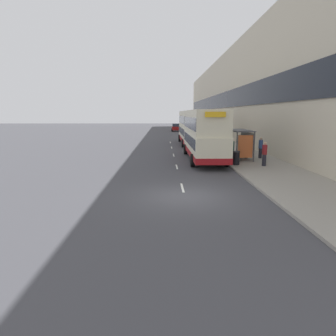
# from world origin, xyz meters

# --- Properties ---
(ground_plane) EXTENTS (220.00, 220.00, 0.00)m
(ground_plane) POSITION_xyz_m (0.00, 0.00, 0.00)
(ground_plane) COLOR #424247
(pavement) EXTENTS (5.00, 93.00, 0.14)m
(pavement) POSITION_xyz_m (6.50, 38.50, 0.07)
(pavement) COLOR gray
(pavement) RESTS_ON ground_plane
(terrace_facade) EXTENTS (3.10, 93.00, 13.73)m
(terrace_facade) POSITION_xyz_m (10.49, 38.50, 6.86)
(terrace_facade) COLOR beige
(terrace_facade) RESTS_ON ground_plane
(lane_mark_0) EXTENTS (0.12, 2.00, 0.01)m
(lane_mark_0) POSITION_xyz_m (0.00, 1.71, 0.01)
(lane_mark_0) COLOR silver
(lane_mark_0) RESTS_ON ground_plane
(lane_mark_1) EXTENTS (0.12, 2.00, 0.01)m
(lane_mark_1) POSITION_xyz_m (0.00, 8.24, 0.01)
(lane_mark_1) COLOR silver
(lane_mark_1) RESTS_ON ground_plane
(lane_mark_2) EXTENTS (0.12, 2.00, 0.01)m
(lane_mark_2) POSITION_xyz_m (0.00, 14.77, 0.01)
(lane_mark_2) COLOR silver
(lane_mark_2) RESTS_ON ground_plane
(lane_mark_3) EXTENTS (0.12, 2.00, 0.01)m
(lane_mark_3) POSITION_xyz_m (0.00, 21.30, 0.01)
(lane_mark_3) COLOR silver
(lane_mark_3) RESTS_ON ground_plane
(lane_mark_4) EXTENTS (0.12, 2.00, 0.01)m
(lane_mark_4) POSITION_xyz_m (0.00, 27.83, 0.01)
(lane_mark_4) COLOR silver
(lane_mark_4) RESTS_ON ground_plane
(bus_shelter) EXTENTS (1.60, 4.20, 2.48)m
(bus_shelter) POSITION_xyz_m (5.77, 11.31, 1.88)
(bus_shelter) COLOR #4C4C51
(bus_shelter) RESTS_ON ground_plane
(double_decker_bus_near) EXTENTS (2.85, 11.20, 4.30)m
(double_decker_bus_near) POSITION_xyz_m (2.47, 11.65, 2.29)
(double_decker_bus_near) COLOR beige
(double_decker_bus_near) RESTS_ON ground_plane
(double_decker_bus_ahead) EXTENTS (2.85, 11.22, 4.30)m
(double_decker_bus_ahead) POSITION_xyz_m (2.65, 25.02, 2.29)
(double_decker_bus_ahead) COLOR beige
(double_decker_bus_ahead) RESTS_ON ground_plane
(car_0) EXTENTS (2.07, 4.17, 1.75)m
(car_0) POSITION_xyz_m (2.03, 54.99, 0.87)
(car_0) COLOR maroon
(car_0) RESTS_ON ground_plane
(pedestrian_at_shelter) EXTENTS (0.36, 0.36, 1.82)m
(pedestrian_at_shelter) POSITION_xyz_m (7.52, 11.76, 1.07)
(pedestrian_at_shelter) COLOR #23232D
(pedestrian_at_shelter) RESTS_ON ground_plane
(pedestrian_1) EXTENTS (0.37, 0.37, 1.86)m
(pedestrian_1) POSITION_xyz_m (4.63, 10.19, 1.09)
(pedestrian_1) COLOR #23232D
(pedestrian_1) RESTS_ON ground_plane
(pedestrian_2) EXTENTS (0.34, 0.34, 1.72)m
(pedestrian_2) POSITION_xyz_m (6.28, 11.73, 1.02)
(pedestrian_2) COLOR #23232D
(pedestrian_2) RESTS_ON ground_plane
(pedestrian_3) EXTENTS (0.35, 0.35, 1.75)m
(pedestrian_3) POSITION_xyz_m (8.33, 16.58, 1.03)
(pedestrian_3) COLOR #23232D
(pedestrian_3) RESTS_ON ground_plane
(pedestrian_4) EXTENTS (0.36, 0.36, 1.81)m
(pedestrian_4) POSITION_xyz_m (6.52, 7.77, 1.07)
(pedestrian_4) COLOR #23232D
(pedestrian_4) RESTS_ON ground_plane
(litter_bin) EXTENTS (0.55, 0.55, 1.05)m
(litter_bin) POSITION_xyz_m (4.55, 8.36, 0.67)
(litter_bin) COLOR black
(litter_bin) RESTS_ON ground_plane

